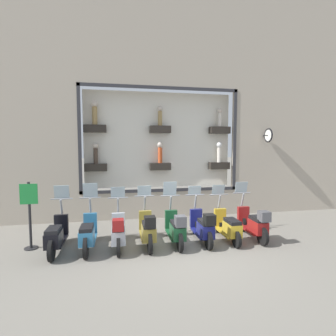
# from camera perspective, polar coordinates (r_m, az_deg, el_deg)

# --- Properties ---
(ground_plane) EXTENTS (120.00, 120.00, 0.00)m
(ground_plane) POSITION_cam_1_polar(r_m,az_deg,el_deg) (7.31, 3.15, -17.72)
(ground_plane) COLOR gray
(building_facade) EXTENTS (1.21, 36.00, 9.74)m
(building_facade) POSITION_cam_1_polar(r_m,az_deg,el_deg) (10.53, -1.64, 16.71)
(building_facade) COLOR #ADA08E
(building_facade) RESTS_ON ground_plane
(scooter_red_0) EXTENTS (1.81, 0.61, 1.63)m
(scooter_red_0) POSITION_cam_1_polar(r_m,az_deg,el_deg) (8.42, 18.22, -11.44)
(scooter_red_0) COLOR black
(scooter_red_0) RESTS_ON ground_plane
(scooter_yellow_1) EXTENTS (1.79, 0.60, 1.55)m
(scooter_yellow_1) POSITION_cam_1_polar(r_m,az_deg,el_deg) (8.14, 12.98, -12.35)
(scooter_yellow_1) COLOR black
(scooter_yellow_1) RESTS_ON ground_plane
(scooter_navy_2) EXTENTS (1.80, 0.60, 1.54)m
(scooter_navy_2) POSITION_cam_1_polar(r_m,az_deg,el_deg) (7.79, 7.63, -12.62)
(scooter_navy_2) COLOR black
(scooter_navy_2) RESTS_ON ground_plane
(scooter_green_3) EXTENTS (1.80, 0.61, 1.70)m
(scooter_green_3) POSITION_cam_1_polar(r_m,az_deg,el_deg) (7.59, 1.73, -13.01)
(scooter_green_3) COLOR black
(scooter_green_3) RESTS_ON ground_plane
(scooter_olive_4) EXTENTS (1.81, 0.60, 1.59)m
(scooter_olive_4) POSITION_cam_1_polar(r_m,az_deg,el_deg) (7.47, -4.44, -13.26)
(scooter_olive_4) COLOR black
(scooter_olive_4) RESTS_ON ground_plane
(scooter_silver_5) EXTENTS (1.80, 0.60, 1.58)m
(scooter_silver_5) POSITION_cam_1_polar(r_m,az_deg,el_deg) (7.42, -10.76, -13.57)
(scooter_silver_5) COLOR black
(scooter_silver_5) RESTS_ON ground_plane
(scooter_teal_6) EXTENTS (1.81, 0.61, 1.72)m
(scooter_teal_6) POSITION_cam_1_polar(r_m,az_deg,el_deg) (7.54, -17.02, -13.54)
(scooter_teal_6) COLOR black
(scooter_teal_6) RESTS_ON ground_plane
(scooter_black_7) EXTENTS (1.81, 0.61, 1.67)m
(scooter_black_7) POSITION_cam_1_polar(r_m,az_deg,el_deg) (7.67, -23.13, -13.44)
(scooter_black_7) COLOR black
(scooter_black_7) RESTS_ON ground_plane
(shop_sign_post) EXTENTS (0.36, 0.45, 1.84)m
(shop_sign_post) POSITION_cam_1_polar(r_m,az_deg,el_deg) (8.10, -27.90, -8.59)
(shop_sign_post) COLOR #232326
(shop_sign_post) RESTS_ON ground_plane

